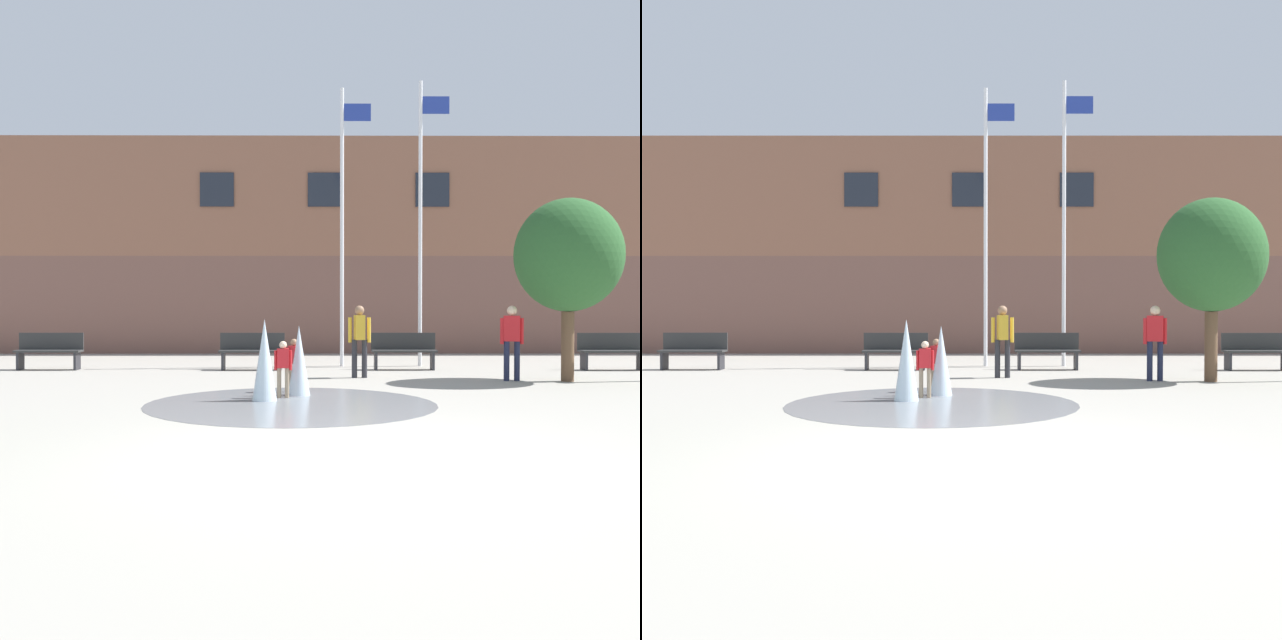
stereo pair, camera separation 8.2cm
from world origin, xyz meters
The scene contains 14 objects.
ground_plane centered at (0.00, 0.00, 0.00)m, with size 100.00×100.00×0.00m, color #9E998E.
library_building centered at (0.00, 19.44, 3.55)m, with size 36.00×6.05×7.09m.
splash_fountain centered at (-0.85, 4.71, 0.47)m, with size 4.74×4.74×1.38m.
park_bench_far_left centered at (-6.89, 10.58, 0.48)m, with size 1.60×0.44×0.91m.
park_bench_left_of_flagpoles centered at (-1.87, 10.49, 0.48)m, with size 1.60×0.44×0.91m.
park_bench_under_left_flagpole centered at (1.88, 10.53, 0.48)m, with size 1.60×0.44×0.91m.
park_bench_under_right_flagpole centered at (6.99, 10.41, 0.48)m, with size 1.60×0.44×0.91m.
child_with_pink_shirt centered at (-0.70, 5.84, 0.58)m, with size 0.31×0.24×0.99m.
teen_by_trashcan centered at (0.67, 8.50, 0.93)m, with size 0.50×0.36×1.59m.
child_running centered at (-0.86, 4.97, 0.58)m, with size 0.31×0.14×0.99m.
adult_near_bench centered at (3.85, 7.81, 0.93)m, with size 0.50×0.29×1.59m.
flagpole_left centered at (0.42, 11.60, 3.86)m, with size 0.80×0.10×7.24m.
flagpole_right centered at (2.47, 11.60, 3.95)m, with size 0.80×0.10×7.43m.
street_tree_near_building centered at (4.99, 7.69, 2.64)m, with size 2.23×2.23×3.84m.
Camera 1 is at (-0.31, -7.93, 1.63)m, focal length 42.00 mm.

